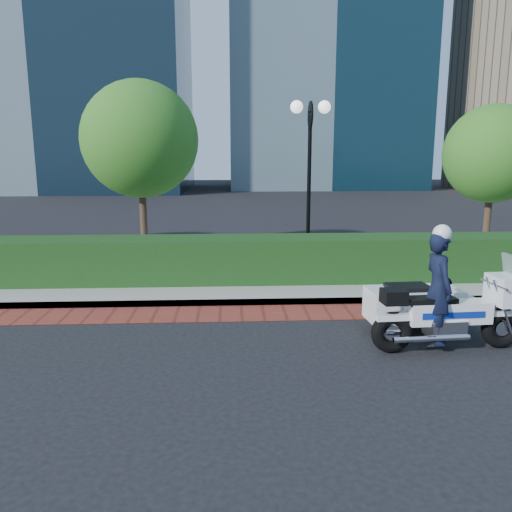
{
  "coord_description": "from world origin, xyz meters",
  "views": [
    {
      "loc": [
        -1.03,
        -7.71,
        2.96
      ],
      "look_at": [
        -0.53,
        2.16,
        1.0
      ],
      "focal_mm": 35.0,
      "sensor_mm": 36.0,
      "label": 1
    }
  ],
  "objects_px": {
    "tree_c": "(493,154)",
    "police_motorcycle": "(432,302)",
    "tree_b": "(140,140)",
    "lamppost": "(310,157)"
  },
  "relations": [
    {
      "from": "tree_c",
      "to": "police_motorcycle",
      "type": "xyz_separation_m",
      "value": [
        -4.31,
        -6.67,
        -2.37
      ]
    },
    {
      "from": "police_motorcycle",
      "to": "tree_c",
      "type": "bearing_deg",
      "value": 53.46
    },
    {
      "from": "tree_b",
      "to": "police_motorcycle",
      "type": "distance_m",
      "value": 9.19
    },
    {
      "from": "tree_b",
      "to": "police_motorcycle",
      "type": "bearing_deg",
      "value": -49.53
    },
    {
      "from": "tree_b",
      "to": "tree_c",
      "type": "distance_m",
      "value": 10.01
    },
    {
      "from": "lamppost",
      "to": "tree_b",
      "type": "distance_m",
      "value": 4.71
    },
    {
      "from": "tree_c",
      "to": "police_motorcycle",
      "type": "bearing_deg",
      "value": -122.89
    },
    {
      "from": "lamppost",
      "to": "tree_b",
      "type": "bearing_deg",
      "value": 163.89
    },
    {
      "from": "lamppost",
      "to": "tree_c",
      "type": "height_order",
      "value": "tree_c"
    },
    {
      "from": "lamppost",
      "to": "police_motorcycle",
      "type": "height_order",
      "value": "lamppost"
    }
  ]
}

